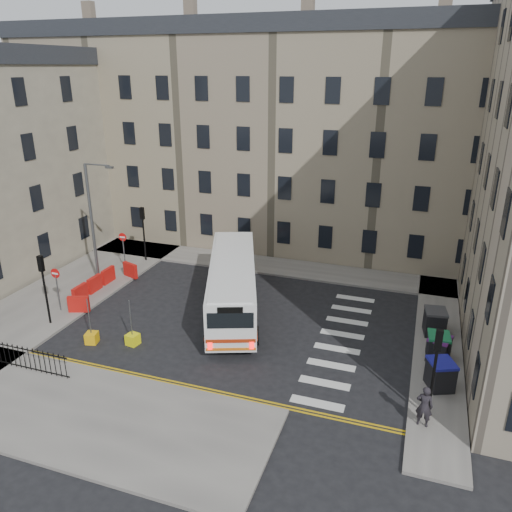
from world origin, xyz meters
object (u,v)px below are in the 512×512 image
Objects in this scene: bus at (233,283)px; wheelie_bin_e at (434,320)px; bollard_chevron at (133,339)px; wheelie_bin_c at (438,346)px; wheelie_bin_d at (435,322)px; pedestrian at (424,406)px; bollard_yellow at (92,338)px; wheelie_bin_a at (440,374)px; wheelie_bin_b at (439,348)px; streetlamp at (92,222)px.

wheelie_bin_e is (11.56, 1.12, -1.07)m from bus.
wheelie_bin_c is at bearing 13.28° from bollard_chevron.
wheelie_bin_e is 16.51m from bollard_chevron.
pedestrian is (-0.36, -8.03, 0.20)m from wheelie_bin_d.
bollard_yellow is (-17.45, -4.19, -0.52)m from wheelie_bin_c.
bus is 8.47m from bollard_yellow.
wheelie_bin_c is at bearing 69.29° from wheelie_bin_a.
wheelie_bin_d is 16.35m from bollard_chevron.
wheelie_bin_c is 5.50m from pedestrian.
wheelie_bin_c is (-0.12, 2.52, -0.01)m from wheelie_bin_a.
streetlamp is at bearing -169.99° from wheelie_bin_b.
wheelie_bin_c is 2.22× the size of bollard_yellow.
wheelie_bin_b is 5.39m from pedestrian.
wheelie_bin_a is at bearing -40.94° from bus.
wheelie_bin_d is (-0.23, 2.69, 0.08)m from wheelie_bin_b.
streetlamp is 5.93× the size of wheelie_bin_b.
wheelie_bin_b is at bearing -7.26° from streetlamp.
wheelie_bin_b is 2.70m from wheelie_bin_d.
bus is 12.00m from wheelie_bin_b.
bollard_yellow and bollard_chevron have the same top height.
wheelie_bin_b reaches higher than bollard_chevron.
bus is 11.62m from wheelie_bin_d.
streetlamp is at bearing 154.92° from bus.
pedestrian is 14.91m from bollard_chevron.
wheelie_bin_b is 17.99m from bollard_yellow.
bus is 13.42m from pedestrian.
wheelie_bin_a is 1.08× the size of wheelie_bin_d.
streetlamp reaches higher than wheelie_bin_c.
wheelie_bin_a is 3.02m from pedestrian.
streetlamp is 6.12× the size of wheelie_bin_c.
wheelie_bin_e is at bearing 82.10° from wheelie_bin_d.
pedestrian is at bearing -91.40° from wheelie_bin_e.
bollard_chevron is (6.62, -6.29, -4.04)m from streetlamp.
bus is 8.70× the size of wheelie_bin_c.
bollard_chevron is (-15.36, -3.49, -0.48)m from wheelie_bin_b.
streetlamp reaches higher than wheelie_bin_e.
pedestrian is at bearing -78.96° from wheelie_bin_b.
wheelie_bin_a is at bearing -97.77° from pedestrian.
pedestrian is at bearing -7.16° from bollard_chevron.
bus is 6.30× the size of pedestrian.
streetlamp reaches higher than pedestrian.
streetlamp is 22.91m from wheelie_bin_a.
wheelie_bin_b is 0.14m from wheelie_bin_c.
wheelie_bin_d reaches higher than bollard_yellow.
streetlamp is 23.12m from pedestrian.
wheelie_bin_d is (-0.17, 2.57, 0.04)m from wheelie_bin_c.
streetlamp is at bearing 143.18° from wheelie_bin_a.
pedestrian is at bearing -53.81° from bus.
wheelie_bin_d is at bearing -87.89° from pedestrian.
wheelie_bin_b is 15.76m from bollard_chevron.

